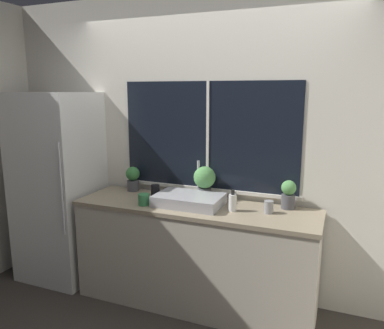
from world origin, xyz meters
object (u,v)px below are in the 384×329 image
(potted_plant_left, at_px, (133,178))
(mug_green, at_px, (144,199))
(sink, at_px, (189,200))
(potted_plant_center, at_px, (205,180))
(mug_grey, at_px, (269,207))
(potted_plant_right, at_px, (288,194))
(soap_bottle, at_px, (233,202))
(refrigerator, at_px, (60,187))
(mug_black, at_px, (155,190))

(potted_plant_left, distance_m, mug_green, 0.49)
(sink, bearing_deg, potted_plant_center, 75.51)
(potted_plant_center, relative_size, mug_grey, 2.92)
(potted_plant_left, xyz_separation_m, potted_plant_center, (0.73, 0.00, 0.05))
(potted_plant_right, height_order, mug_green, potted_plant_right)
(potted_plant_right, relative_size, mug_green, 2.48)
(soap_bottle, relative_size, mug_grey, 1.74)
(refrigerator, distance_m, potted_plant_center, 1.47)
(mug_grey, bearing_deg, soap_bottle, -168.67)
(potted_plant_center, relative_size, mug_green, 3.10)
(sink, xyz_separation_m, mug_grey, (0.66, 0.04, 0.00))
(potted_plant_center, distance_m, mug_green, 0.56)
(potted_plant_right, relative_size, soap_bottle, 1.35)
(sink, relative_size, potted_plant_left, 2.38)
(sink, distance_m, potted_plant_left, 0.72)
(potted_plant_right, distance_m, mug_grey, 0.23)
(sink, xyz_separation_m, mug_green, (-0.36, -0.14, 0.00))
(refrigerator, height_order, sink, refrigerator)
(potted_plant_center, bearing_deg, sink, -104.49)
(potted_plant_left, bearing_deg, sink, -17.94)
(potted_plant_left, distance_m, mug_black, 0.30)
(soap_bottle, distance_m, mug_green, 0.75)
(mug_grey, bearing_deg, mug_black, 174.51)
(potted_plant_center, xyz_separation_m, mug_grey, (0.61, -0.18, -0.12))
(mug_green, bearing_deg, soap_bottle, 9.61)
(refrigerator, distance_m, sink, 1.40)
(potted_plant_left, bearing_deg, mug_black, -15.79)
(potted_plant_left, bearing_deg, mug_grey, -7.72)
(mug_black, bearing_deg, refrigerator, -173.31)
(potted_plant_left, bearing_deg, mug_green, -48.43)
(potted_plant_left, xyz_separation_m, mug_black, (0.28, -0.08, -0.08))
(sink, bearing_deg, refrigerator, 179.10)
(soap_bottle, bearing_deg, mug_grey, 11.33)
(refrigerator, height_order, soap_bottle, refrigerator)
(potted_plant_left, relative_size, soap_bottle, 1.34)
(refrigerator, distance_m, soap_bottle, 1.78)
(potted_plant_left, distance_m, mug_grey, 1.35)
(soap_bottle, distance_m, mug_black, 0.79)
(soap_bottle, bearing_deg, sink, 177.28)
(refrigerator, height_order, mug_green, refrigerator)
(sink, relative_size, soap_bottle, 3.19)
(mug_green, height_order, mug_grey, mug_grey)
(potted_plant_right, distance_m, soap_bottle, 0.47)
(potted_plant_left, relative_size, potted_plant_right, 1.00)
(potted_plant_right, bearing_deg, potted_plant_center, 180.00)
(sink, relative_size, mug_black, 5.39)
(potted_plant_left, bearing_deg, potted_plant_center, 0.00)
(potted_plant_center, bearing_deg, mug_grey, -16.69)
(refrigerator, height_order, potted_plant_right, refrigerator)
(refrigerator, distance_m, potted_plant_left, 0.75)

